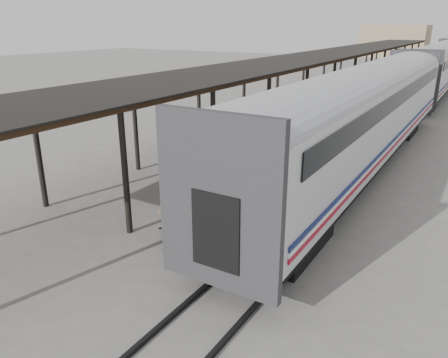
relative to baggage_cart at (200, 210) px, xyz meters
name	(u,v)px	position (x,y,z in m)	size (l,w,h in m)	color
ground	(200,219)	(-0.41, 0.58, -0.65)	(160.00, 160.00, 0.00)	slate
train	(437,66)	(2.79, 34.38, 2.04)	(3.45, 76.01, 4.01)	silver
canopy	(334,54)	(-3.81, 24.58, 3.36)	(4.90, 64.30, 4.15)	#422B19
rails	(433,94)	(2.79, 34.58, -0.59)	(1.54, 150.00, 0.12)	black
building_left	(394,41)	(-10.41, 82.58, 2.35)	(12.00, 8.00, 6.00)	tan
baggage_cart	(200,210)	(0.00, 0.00, 0.00)	(1.54, 2.54, 0.86)	brown
suitcase_stack	(204,194)	(-0.06, 0.34, 0.41)	(1.42, 1.14, 0.58)	#363739
luggage_tug	(321,109)	(-2.64, 19.09, -0.04)	(1.27, 1.68, 1.32)	maroon
porter	(194,182)	(0.25, -0.65, 1.19)	(0.72, 0.47, 1.96)	navy
pedestrian	(287,126)	(-2.30, 12.21, 0.15)	(0.93, 0.39, 1.59)	black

